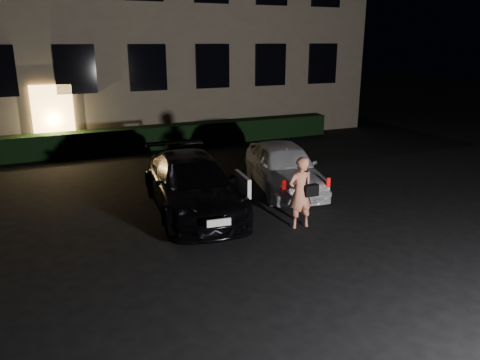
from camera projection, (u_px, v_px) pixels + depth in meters
name	position (u px, v px, depth m)	size (l,w,h in m)	color
ground	(296.00, 260.00, 8.85)	(80.00, 80.00, 0.00)	black
hedge	(155.00, 137.00, 17.89)	(15.00, 0.70, 0.85)	black
sedan	(192.00, 184.00, 11.24)	(2.34, 4.80, 1.34)	black
hatch	(284.00, 166.00, 12.85)	(2.38, 4.14, 1.32)	silver
man	(301.00, 192.00, 10.19)	(0.66, 0.39, 1.60)	#E78463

